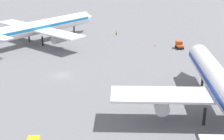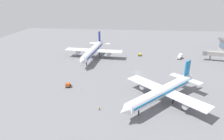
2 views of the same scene
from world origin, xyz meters
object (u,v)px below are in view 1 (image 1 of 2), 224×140
Objects in this scene: airplane_taxiing at (41,27)px; safety_cone_near_gate at (155,46)px; ground_crew_worker at (116,33)px; baggage_tug at (179,45)px; airplane_at_gate at (224,90)px.

airplane_taxiing reaches higher than safety_cone_near_gate.
airplane_taxiing reaches higher than ground_crew_worker.
safety_cone_near_gate is at bearing -134.26° from ground_crew_worker.
baggage_tug reaches higher than safety_cone_near_gate.
baggage_tug is (9.87, 45.35, -4.32)m from airplane_taxiing.
airplane_taxiing is 38.94m from safety_cone_near_gate.
ground_crew_worker is 19.96m from safety_cone_near_gate.
baggage_tug is 1.97× the size of ground_crew_worker.
airplane_at_gate is at bearing -100.43° from airplane_taxiing.
airplane_at_gate is 16.01× the size of baggage_tug.
baggage_tug is at bearing 70.55° from safety_cone_near_gate.
ground_crew_worker is at bearing 18.07° from airplane_at_gate.
airplane_at_gate is 87.61× the size of safety_cone_near_gate.
airplane_at_gate is at bearing 4.46° from safety_cone_near_gate.
airplane_at_gate is 1.33× the size of airplane_taxiing.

